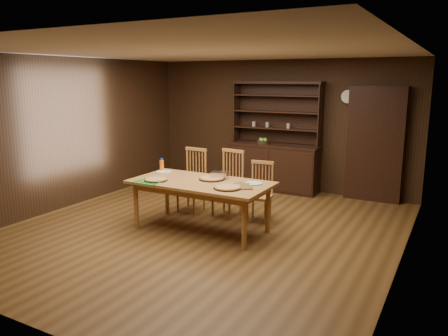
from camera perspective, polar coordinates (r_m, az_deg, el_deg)
The scene contains 20 objects.
floor at distance 6.64m, azimuth -2.67°, elevation -8.03°, with size 6.00×6.00×0.00m, color brown.
room_shell at distance 6.29m, azimuth -2.81°, elevation 5.64°, with size 6.00×6.00×6.00m.
china_hutch at distance 8.87m, azimuth 6.60°, elevation 0.93°, with size 1.84×0.52×2.17m.
doorway at distance 8.42m, azimuth 19.12°, elevation 2.93°, with size 1.00×0.18×2.10m, color black.
wall_clock at distance 8.51m, azimuth 15.88°, elevation 8.97°, with size 0.30×0.05×0.30m.
dining_table at distance 6.43m, azimuth -3.05°, elevation -2.38°, with size 2.06×1.03×0.75m.
chair_left at distance 7.49m, azimuth -4.04°, elevation -1.25°, with size 0.45×0.43×1.07m.
chair_center at distance 7.19m, azimuth 0.73°, elevation -1.67°, with size 0.50×0.48×1.09m.
chair_right at distance 6.98m, azimuth 4.79°, elevation -2.78°, with size 0.43×0.41×0.95m.
pizza_left at distance 6.52m, azimuth -8.90°, elevation -1.51°, with size 0.35×0.35×0.04m.
pizza_right at distance 5.98m, azimuth 0.47°, elevation -2.55°, with size 0.39×0.39×0.04m.
pizza_center at distance 6.51m, azimuth -1.60°, elevation -1.38°, with size 0.39×0.39×0.04m.
cooling_rack at distance 6.48m, azimuth -9.62°, elevation -1.68°, with size 0.37×0.37×0.02m, color green, non-canonical shape.
plate_left at distance 7.08m, azimuth -7.83°, elevation -0.49°, with size 0.26×0.26×0.02m.
plate_right at distance 6.27m, azimuth 3.86°, elevation -1.99°, with size 0.27×0.27×0.02m.
foil_dish at distance 6.59m, azimuth -0.57°, elevation -0.93°, with size 0.25×0.18×0.10m, color white.
juice_bottle at distance 7.18m, azimuth -8.13°, elevation 0.37°, with size 0.07×0.07×0.21m.
pot_holder_a at distance 6.02m, azimuth 2.68°, elevation -2.55°, with size 0.22×0.22×0.02m, color #9F1216.
pot_holder_b at distance 6.19m, azimuth 2.22°, elevation -2.15°, with size 0.21×0.21×0.02m, color #9F1216.
fruit_bowl at distance 8.83m, azimuth 5.12°, elevation 3.48°, with size 0.26×0.26×0.12m.
Camera 1 is at (3.27, -5.32, 2.24)m, focal length 35.00 mm.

